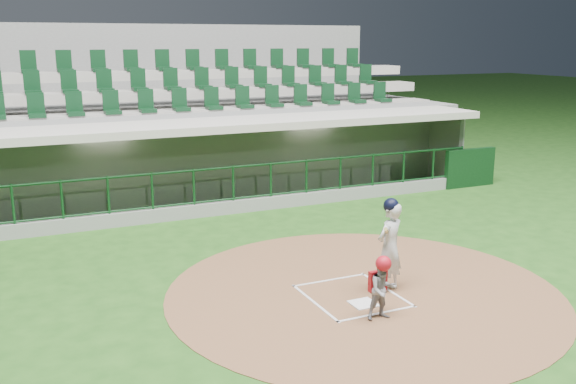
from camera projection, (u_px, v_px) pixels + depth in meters
name	position (u px, v px, depth m)	size (l,w,h in m)	color
ground	(344.00, 291.00, 11.77)	(120.00, 120.00, 0.00)	#1C4714
dirt_circle	(363.00, 292.00, 11.72)	(7.20, 7.20, 0.01)	brown
home_plate	(363.00, 304.00, 11.15)	(0.43, 0.43, 0.02)	white
batter_box_chalk	(352.00, 296.00, 11.50)	(1.55, 1.80, 0.01)	silver
dugout_structure	(216.00, 165.00, 18.54)	(16.40, 3.70, 3.00)	slate
seating_deck	(182.00, 135.00, 21.10)	(17.00, 6.72, 5.15)	slate
batter	(390.00, 245.00, 11.58)	(0.90, 0.94, 1.74)	silver
catcher	(382.00, 287.00, 10.46)	(0.52, 0.42, 1.09)	gray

